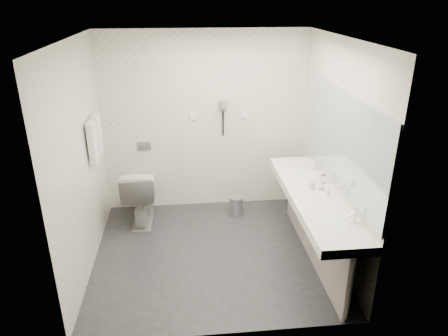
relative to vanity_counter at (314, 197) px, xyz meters
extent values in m
plane|color=#27272C|center=(-1.12, 0.20, -0.80)|extent=(2.80, 2.80, 0.00)
plane|color=white|center=(-1.12, 0.20, 1.70)|extent=(2.80, 2.80, 0.00)
plane|color=silver|center=(-1.12, 1.50, 0.45)|extent=(2.80, 0.00, 2.80)
plane|color=silver|center=(-1.12, -1.10, 0.45)|extent=(2.80, 0.00, 2.80)
plane|color=silver|center=(-2.52, 0.20, 0.45)|extent=(0.00, 2.60, 2.60)
plane|color=silver|center=(0.27, 0.20, 0.45)|extent=(0.00, 2.60, 2.60)
cube|color=white|center=(0.00, 0.00, 0.00)|extent=(0.55, 2.20, 0.10)
cube|color=gray|center=(0.02, 0.00, -0.42)|extent=(0.03, 2.15, 0.75)
cylinder|color=silver|center=(0.05, -1.04, -0.42)|extent=(0.06, 0.06, 0.75)
cylinder|color=silver|center=(0.05, 1.04, -0.42)|extent=(0.06, 0.06, 0.75)
cube|color=#B2BCC6|center=(0.26, 0.00, 0.65)|extent=(0.02, 2.20, 1.05)
ellipsoid|color=white|center=(0.00, -0.65, 0.04)|extent=(0.40, 0.31, 0.05)
ellipsoid|color=white|center=(0.00, 0.65, 0.04)|extent=(0.40, 0.31, 0.05)
cylinder|color=silver|center=(0.19, -0.65, 0.12)|extent=(0.04, 0.04, 0.15)
cylinder|color=silver|center=(0.19, 0.65, 0.12)|extent=(0.04, 0.04, 0.15)
imported|color=silver|center=(0.01, 0.11, 0.11)|extent=(0.06, 0.06, 0.11)
imported|color=silver|center=(0.11, 0.08, 0.09)|extent=(0.09, 0.09, 0.09)
imported|color=silver|center=(0.13, -0.08, 0.10)|extent=(0.05, 0.05, 0.10)
cylinder|color=silver|center=(0.18, 0.25, 0.10)|extent=(0.07, 0.07, 0.10)
imported|color=white|center=(-2.03, 1.08, -0.40)|extent=(0.46, 0.80, 0.80)
cube|color=#B2B5BA|center=(-1.98, 1.49, 0.15)|extent=(0.18, 0.02, 0.12)
cylinder|color=#B2B5BA|center=(-0.72, 1.10, -0.67)|extent=(0.21, 0.21, 0.26)
cylinder|color=#B2B5BA|center=(-0.72, 1.10, -0.53)|extent=(0.19, 0.19, 0.02)
cylinder|color=silver|center=(-2.47, 0.75, 0.75)|extent=(0.02, 0.62, 0.02)
cube|color=white|center=(-2.46, 0.61, 0.53)|extent=(0.07, 0.24, 0.48)
cube|color=white|center=(-2.46, 0.89, 0.53)|extent=(0.07, 0.24, 0.48)
cube|color=gray|center=(-0.88, 1.47, 0.70)|extent=(0.10, 0.04, 0.14)
cylinder|color=gray|center=(-0.88, 1.40, 0.73)|extent=(0.08, 0.14, 0.08)
cylinder|color=black|center=(-0.88, 1.46, 0.45)|extent=(0.02, 0.02, 0.35)
cube|color=white|center=(-1.27, 1.49, 0.55)|extent=(0.09, 0.02, 0.09)
cube|color=white|center=(-0.57, 1.49, 0.55)|extent=(0.09, 0.02, 0.09)
camera|label=1|loc=(-1.42, -4.01, 2.11)|focal=33.20mm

